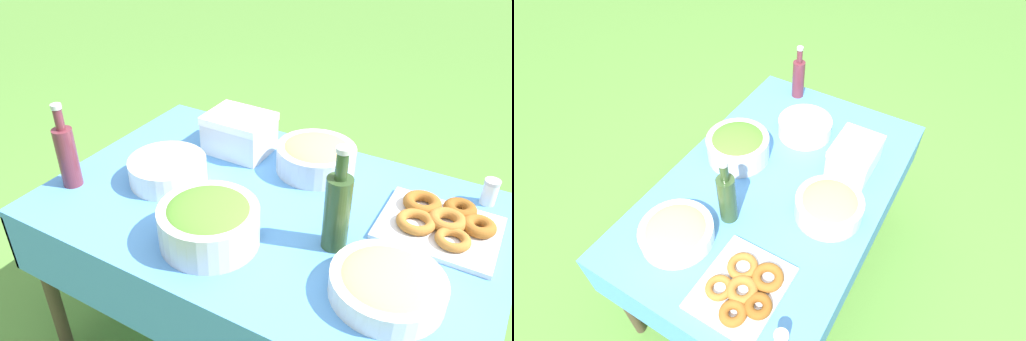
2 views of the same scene
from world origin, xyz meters
The scene contains 10 objects.
picnic_table centered at (0.00, 0.00, 0.62)m, with size 1.47×0.94×0.71m.
salad_bowl centered at (0.06, 0.25, 0.78)m, with size 0.29×0.29×0.14m.
pasta_bowl centered at (-0.45, 0.20, 0.75)m, with size 0.30×0.30×0.08m.
donut_platter centered at (-0.51, -0.16, 0.73)m, with size 0.34×0.31×0.05m.
plate_stack centered at (0.37, 0.05, 0.75)m, with size 0.27×0.27×0.08m.
olive_oil_bottle centered at (-0.26, 0.08, 0.83)m, with size 0.08×0.08×0.33m.
wine_bottle centered at (0.65, 0.24, 0.82)m, with size 0.07×0.07×0.30m.
bread_bowl centered at (-0.04, -0.27, 0.77)m, with size 0.28×0.28×0.12m.
cooler_box centered at (0.27, -0.25, 0.78)m, with size 0.24×0.19×0.15m.
salt_shaker centered at (-0.61, -0.37, 0.75)m, with size 0.05×0.05×0.09m.
Camera 1 is at (-0.63, 1.16, 1.66)m, focal length 35.00 mm.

